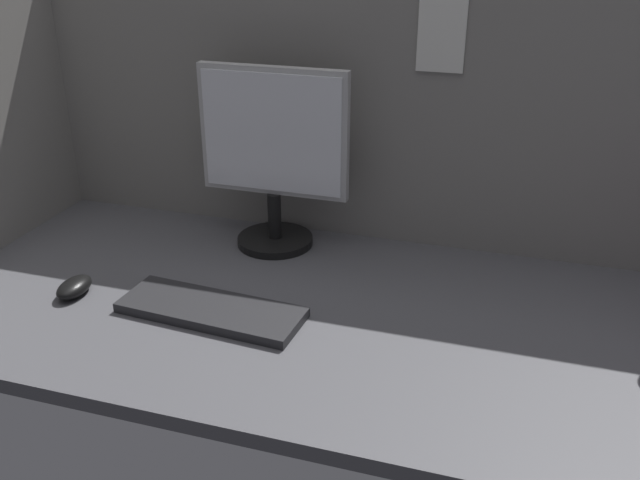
% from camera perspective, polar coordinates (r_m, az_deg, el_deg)
% --- Properties ---
extents(ground_plane, '(1.80, 0.80, 0.03)m').
position_cam_1_polar(ground_plane, '(1.43, 1.99, -6.13)').
color(ground_plane, '#515156').
extents(cubicle_wall_back, '(1.80, 0.06, 0.64)m').
position_cam_1_polar(cubicle_wall_back, '(1.64, 5.72, 10.68)').
color(cubicle_wall_back, gray).
rests_on(cubicle_wall_back, ground_plane).
extents(monitor, '(0.35, 0.18, 0.42)m').
position_cam_1_polar(monitor, '(1.61, -3.79, 7.07)').
color(monitor, black).
rests_on(monitor, ground_plane).
extents(keyboard, '(0.38, 0.16, 0.02)m').
position_cam_1_polar(keyboard, '(1.41, -8.82, -5.63)').
color(keyboard, '#262628').
rests_on(keyboard, ground_plane).
extents(mouse, '(0.06, 0.10, 0.03)m').
position_cam_1_polar(mouse, '(1.55, -19.32, -3.63)').
color(mouse, black).
rests_on(mouse, ground_plane).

